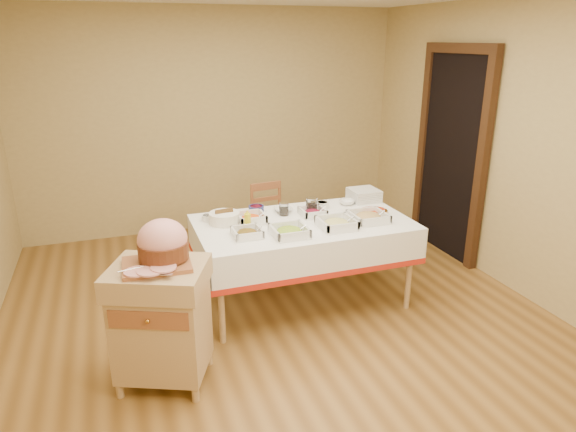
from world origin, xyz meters
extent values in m
plane|color=brown|center=(0.00, 0.00, 0.00)|extent=(5.00, 5.00, 0.00)
plane|color=tan|center=(0.00, 2.50, 1.30)|extent=(4.50, 0.00, 4.50)
plane|color=tan|center=(0.00, -2.50, 1.30)|extent=(4.50, 0.00, 4.50)
plane|color=tan|center=(2.25, 0.00, 1.30)|extent=(0.00, 5.00, 5.00)
cube|color=black|center=(2.21, 0.90, 1.05)|extent=(0.06, 0.90, 2.10)
cube|color=#392112|center=(2.19, 0.40, 1.05)|extent=(0.08, 0.10, 2.10)
cube|color=#392112|center=(2.19, 1.40, 1.05)|extent=(0.08, 0.10, 2.10)
cube|color=#392112|center=(2.19, 0.90, 2.15)|extent=(0.08, 1.10, 0.10)
cube|color=tan|center=(0.30, 0.30, 0.73)|extent=(1.80, 1.00, 0.04)
cylinder|color=tan|center=(-0.52, -0.12, 0.35)|extent=(0.05, 0.05, 0.71)
cylinder|color=tan|center=(-0.52, 0.72, 0.35)|extent=(0.05, 0.05, 0.71)
cylinder|color=tan|center=(1.12, -0.12, 0.35)|extent=(0.05, 0.05, 0.71)
cylinder|color=tan|center=(1.12, 0.72, 0.35)|extent=(0.05, 0.05, 0.71)
cube|color=white|center=(0.30, 0.30, 0.76)|extent=(1.82, 1.02, 0.01)
cube|color=tan|center=(-0.99, -0.45, 0.40)|extent=(0.71, 0.65, 0.61)
cube|color=tan|center=(-0.99, -0.45, 0.78)|extent=(0.76, 0.71, 0.15)
cube|color=brown|center=(-0.99, -0.69, 0.61)|extent=(0.47, 0.21, 0.12)
sphere|color=#B68033|center=(-0.99, -0.70, 0.61)|extent=(0.03, 0.03, 0.03)
cylinder|color=tan|center=(-1.24, -0.65, 0.05)|extent=(0.05, 0.05, 0.10)
cylinder|color=tan|center=(-1.24, -0.25, 0.05)|extent=(0.05, 0.05, 0.10)
cylinder|color=tan|center=(-0.74, -0.65, 0.05)|extent=(0.05, 0.05, 0.10)
cylinder|color=tan|center=(-0.74, -0.25, 0.05)|extent=(0.05, 0.05, 0.10)
cube|color=brown|center=(0.32, 1.23, 0.41)|extent=(0.41, 0.39, 0.03)
cylinder|color=brown|center=(0.18, 1.05, 0.20)|extent=(0.03, 0.03, 0.40)
cylinder|color=brown|center=(0.14, 1.37, 0.20)|extent=(0.03, 0.03, 0.40)
cylinder|color=brown|center=(0.49, 1.09, 0.20)|extent=(0.03, 0.03, 0.40)
cylinder|color=brown|center=(0.45, 1.40, 0.20)|extent=(0.03, 0.03, 0.40)
cylinder|color=brown|center=(0.14, 1.37, 0.61)|extent=(0.03, 0.03, 0.42)
cylinder|color=brown|center=(0.45, 1.40, 0.61)|extent=(0.03, 0.03, 0.42)
cube|color=brown|center=(0.30, 1.39, 0.78)|extent=(0.34, 0.07, 0.08)
cube|color=brown|center=(-0.99, -0.45, 0.87)|extent=(0.42, 0.34, 0.03)
ellipsoid|color=pink|center=(-0.94, -0.41, 1.02)|extent=(0.32, 0.29, 0.27)
cylinder|color=#582A14|center=(-0.94, -0.41, 0.95)|extent=(0.32, 0.32, 0.11)
cube|color=silver|center=(-1.04, -0.62, 0.89)|extent=(0.27, 0.12, 0.00)
cylinder|color=silver|center=(-1.07, -0.50, 0.90)|extent=(0.31, 0.09, 0.01)
cube|color=silver|center=(-0.24, 0.12, 0.77)|extent=(0.22, 0.22, 0.01)
ellipsoid|color=maroon|center=(-0.24, 0.12, 0.79)|extent=(0.17, 0.17, 0.06)
cylinder|color=silver|center=(-0.19, 0.10, 0.79)|extent=(0.13, 0.01, 0.10)
cube|color=silver|center=(0.08, 0.02, 0.77)|extent=(0.28, 0.28, 0.02)
ellipsoid|color=yellow|center=(0.08, 0.02, 0.79)|extent=(0.21, 0.21, 0.07)
cylinder|color=silver|center=(0.14, 0.00, 0.80)|extent=(0.15, 0.01, 0.11)
cube|color=silver|center=(0.51, 0.07, 0.77)|extent=(0.28, 0.28, 0.02)
ellipsoid|color=#D1CD6F|center=(0.51, 0.07, 0.80)|extent=(0.22, 0.22, 0.08)
cylinder|color=silver|center=(0.57, 0.04, 0.80)|extent=(0.16, 0.01, 0.12)
cube|color=silver|center=(0.83, 0.13, 0.77)|extent=(0.29, 0.29, 0.02)
ellipsoid|color=tan|center=(0.83, 0.13, 0.80)|extent=(0.22, 0.22, 0.08)
cylinder|color=silver|center=(0.90, 0.10, 0.80)|extent=(0.15, 0.01, 0.11)
cube|color=silver|center=(-0.12, 0.44, 0.77)|extent=(0.23, 0.23, 0.02)
ellipsoid|color=#E74F11|center=(-0.12, 0.44, 0.79)|extent=(0.17, 0.17, 0.06)
cylinder|color=silver|center=(-0.07, 0.41, 0.80)|extent=(0.15, 0.01, 0.11)
cube|color=silver|center=(0.43, 0.41, 0.77)|extent=(0.21, 0.21, 0.01)
ellipsoid|color=maroon|center=(0.43, 0.41, 0.79)|extent=(0.16, 0.16, 0.06)
cylinder|color=silver|center=(0.48, 0.39, 0.79)|extent=(0.14, 0.01, 0.10)
cylinder|color=silver|center=(-0.46, 0.59, 0.78)|extent=(0.11, 0.11, 0.05)
cylinder|color=black|center=(-0.46, 0.59, 0.80)|extent=(0.09, 0.09, 0.02)
cylinder|color=navy|center=(-0.01, 0.67, 0.79)|extent=(0.14, 0.14, 0.06)
cylinder|color=maroon|center=(-0.01, 0.67, 0.81)|extent=(0.11, 0.11, 0.02)
cylinder|color=silver|center=(0.60, 0.58, 0.79)|extent=(0.12, 0.12, 0.06)
cylinder|color=#E74F11|center=(0.60, 0.58, 0.81)|extent=(0.10, 0.10, 0.02)
imported|color=silver|center=(0.22, 0.60, 0.78)|extent=(0.17, 0.17, 0.04)
imported|color=silver|center=(0.86, 0.60, 0.78)|extent=(0.19, 0.19, 0.04)
cylinder|color=silver|center=(0.20, 0.51, 0.81)|extent=(0.08, 0.08, 0.10)
cylinder|color=silver|center=(0.20, 0.51, 0.87)|extent=(0.09, 0.09, 0.01)
cylinder|color=black|center=(0.20, 0.51, 0.80)|extent=(0.07, 0.07, 0.08)
cylinder|color=silver|center=(0.46, 0.50, 0.82)|extent=(0.10, 0.10, 0.12)
cylinder|color=silver|center=(0.46, 0.50, 0.89)|extent=(0.11, 0.11, 0.01)
cylinder|color=black|center=(0.46, 0.50, 0.80)|extent=(0.08, 0.08, 0.09)
cylinder|color=yellow|center=(-0.20, 0.27, 0.83)|extent=(0.05, 0.05, 0.14)
cone|color=yellow|center=(-0.20, 0.27, 0.91)|extent=(0.03, 0.03, 0.03)
cylinder|color=white|center=(-0.34, 0.48, 0.81)|extent=(0.26, 0.26, 0.09)
cube|color=silver|center=(1.07, 0.66, 0.77)|extent=(0.26, 0.26, 0.01)
cube|color=silver|center=(1.07, 0.66, 0.78)|extent=(0.26, 0.26, 0.01)
cube|color=silver|center=(1.07, 0.66, 0.80)|extent=(0.26, 0.26, 0.01)
cube|color=silver|center=(1.07, 0.66, 0.82)|extent=(0.26, 0.26, 0.01)
cube|color=silver|center=(1.07, 0.66, 0.83)|extent=(0.26, 0.26, 0.01)
cube|color=silver|center=(1.07, 0.66, 0.85)|extent=(0.26, 0.26, 0.01)
cube|color=silver|center=(1.07, 0.66, 0.87)|extent=(0.26, 0.26, 0.01)
ellipsoid|color=#B68033|center=(0.95, 0.29, 0.77)|extent=(0.30, 0.22, 0.03)
ellipsoid|color=#A63111|center=(0.95, 0.29, 0.78)|extent=(0.26, 0.18, 0.03)
camera|label=1|loc=(-1.18, -3.55, 2.24)|focal=32.00mm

